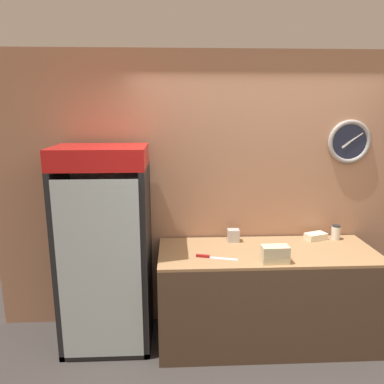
{
  "coord_description": "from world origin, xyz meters",
  "views": [
    {
      "loc": [
        -0.84,
        -2.24,
        2.2
      ],
      "look_at": [
        -0.69,
        0.91,
        1.47
      ],
      "focal_mm": 35.0,
      "sensor_mm": 36.0,
      "label": 1
    }
  ],
  "objects": [
    {
      "name": "sandwich_stack_bottom",
      "position": [
        -0.01,
        0.65,
        0.95
      ],
      "size": [
        0.23,
        0.13,
        0.07
      ],
      "color": "beige",
      "rests_on": "prep_counter"
    },
    {
      "name": "condiment_jar",
      "position": [
        0.74,
        1.18,
        0.98
      ],
      "size": [
        0.09,
        0.09,
        0.14
      ],
      "color": "silver",
      "rests_on": "prep_counter"
    },
    {
      "name": "sandwich_stack_middle",
      "position": [
        -0.01,
        0.65,
        1.02
      ],
      "size": [
        0.23,
        0.12,
        0.07
      ],
      "color": "beige",
      "rests_on": "sandwich_stack_bottom"
    },
    {
      "name": "sandwich_flat_left",
      "position": [
        0.54,
        1.18,
        0.94
      ],
      "size": [
        0.23,
        0.18,
        0.06
      ],
      "color": "beige",
      "rests_on": "prep_counter"
    },
    {
      "name": "prep_counter",
      "position": [
        0.0,
        0.92,
        0.45
      ],
      "size": [
        1.98,
        0.74,
        0.91
      ],
      "color": "#4C3828",
      "rests_on": "ground_plane"
    },
    {
      "name": "napkin_dispenser",
      "position": [
        -0.28,
        1.17,
        0.97
      ],
      "size": [
        0.11,
        0.09,
        0.12
      ],
      "color": "#B7B2AD",
      "rests_on": "prep_counter"
    },
    {
      "name": "beverage_cooler",
      "position": [
        -1.47,
        1.02,
        1.02
      ],
      "size": [
        0.79,
        0.64,
        1.86
      ],
      "color": "black",
      "rests_on": "ground_plane"
    },
    {
      "name": "chefs_knife",
      "position": [
        -0.53,
        0.77,
        0.92
      ],
      "size": [
        0.36,
        0.13,
        0.02
      ],
      "color": "silver",
      "rests_on": "prep_counter"
    },
    {
      "name": "wall_back",
      "position": [
        0.01,
        1.34,
        1.36
      ],
      "size": [
        5.2,
        0.1,
        2.7
      ],
      "color": "#AD7A5B",
      "rests_on": "ground_plane"
    }
  ]
}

